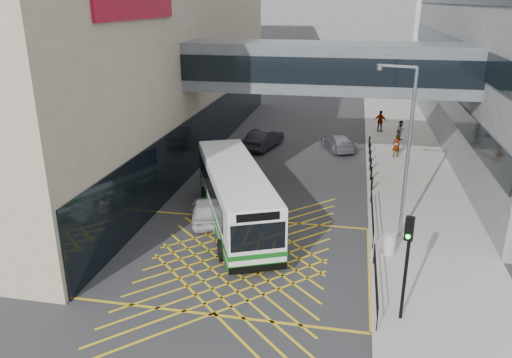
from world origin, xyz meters
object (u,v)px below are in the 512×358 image
Objects in this scene: litter_bin at (389,244)px; pedestrian_a at (396,146)px; bus at (235,194)px; traffic_light at (407,254)px; car_silver at (337,142)px; pedestrian_b at (401,131)px; pedestrian_c at (380,121)px; street_lamp at (405,143)px; car_dark at (264,139)px; car_white at (206,210)px.

pedestrian_a is at bearing 85.39° from litter_bin.
bus is 2.72× the size of traffic_light.
pedestrian_b is (5.18, 3.42, 0.34)m from car_silver.
pedestrian_c is (-1.61, 2.69, 0.11)m from pedestrian_b.
street_lamp is 4.99× the size of pedestrian_a.
bus is 8.35m from litter_bin.
pedestrian_b is at bearing -146.00° from car_dark.
pedestrian_b is (11.64, 18.83, 0.35)m from car_white.
pedestrian_c is (10.03, 21.53, 0.46)m from car_white.
car_silver is at bearing 100.24° from litter_bin.
car_dark is 19.28m from litter_bin.
pedestrian_a is at bearing 33.02° from bus.
car_silver is 4.75m from pedestrian_a.
pedestrian_c is (-0.91, 7.66, 0.11)m from pedestrian_a.
street_lamp is at bearing 77.97° from litter_bin.
pedestrian_b is (1.54, 18.88, -4.00)m from street_lamp.
traffic_light reaches higher than pedestrian_a.
car_silver is at bearing 49.49° from bus.
car_silver reaches higher than car_white.
traffic_light is at bearing -137.46° from pedestrian_b.
bus is 2.68× the size of car_silver.
car_dark is 18.15m from street_lamp.
car_silver is 17.91m from litter_bin.
car_white is at bearing 31.08° from pedestrian_a.
traffic_light is at bearing 66.27° from pedestrian_a.
pedestrian_c reaches higher than car_white.
pedestrian_c is at bearing -103.92° from pedestrian_a.
bus reaches higher than pedestrian_b.
car_white is (-1.65, 0.03, -1.06)m from bus.
pedestrian_a is at bearing 100.94° from street_lamp.
car_white is 9.89m from litter_bin.
bus is 6.01× the size of pedestrian_c.
car_dark is at bearing 71.18° from bus.
street_lamp is at bearing 136.86° from car_dark.
pedestrian_c reaches higher than pedestrian_b.
traffic_light is at bearing -65.57° from bus.
pedestrian_b is at bearing 102.88° from traffic_light.
traffic_light reaches higher than litter_bin.
pedestrian_a is 0.88× the size of pedestrian_c.
car_white is 17.66m from pedestrian_a.
street_lamp reaches higher than pedestrian_a.
pedestrian_c is (8.38, 21.56, -0.60)m from bus.
car_silver is at bearing -129.55° from car_white.
pedestrian_c is at bearing 89.05° from litter_bin.
litter_bin is at bearing -138.87° from pedestrian_b.
pedestrian_a is (10.43, -0.91, 0.22)m from car_dark.
car_silver is 7.10m from pedestrian_c.
street_lamp reaches higher than traffic_light.
pedestrian_a is at bearing 118.07° from pedestrian_c.
traffic_light is 2.50× the size of pedestrian_a.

